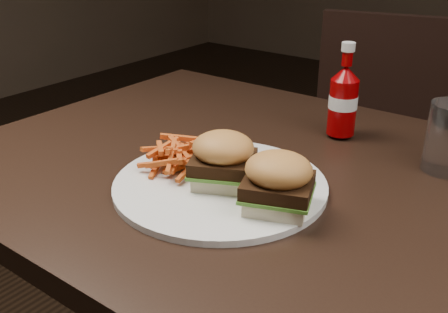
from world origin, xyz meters
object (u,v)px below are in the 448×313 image
Objects in this scene: dining_table at (295,188)px; plate at (220,185)px; ketchup_bottle at (343,107)px; chair_far at (394,158)px.

plate reaches higher than dining_table.
plate is 0.32m from ketchup_bottle.
ketchup_bottle is at bearing 79.85° from plate.
chair_far is 4.23× the size of ketchup_bottle.
ketchup_bottle reaches higher than dining_table.
dining_table is 3.58× the size of plate.
ketchup_bottle is at bearing 95.90° from dining_table.
plate is (0.04, -0.98, 0.33)m from chair_far.
dining_table is at bearing 84.76° from chair_far.
plate is (-0.08, -0.10, 0.03)m from dining_table.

